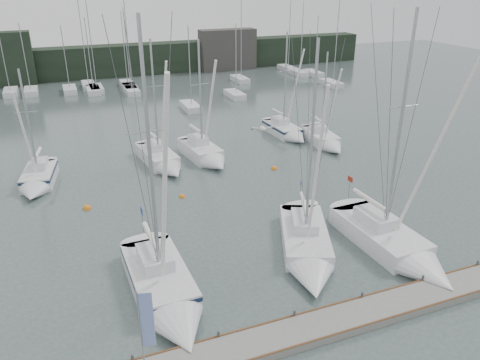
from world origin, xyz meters
name	(u,v)px	position (x,y,z in m)	size (l,w,h in m)	color
ground	(292,270)	(0.00, 0.00, 0.00)	(160.00, 160.00, 0.00)	#44524F
dock	(339,321)	(0.00, -5.00, 0.20)	(24.00, 2.00, 0.40)	slate
far_treeline	(124,60)	(0.00, 62.00, 2.50)	(90.00, 4.00, 5.00)	black
far_building_right	(228,50)	(18.00, 60.00, 3.50)	(10.00, 3.00, 7.00)	#3B3836
mast_forest	(114,92)	(-3.77, 47.93, 0.48)	(58.70, 23.60, 14.35)	silver
sailboat_near_left	(167,296)	(-7.61, -0.45, 0.62)	(3.22, 9.70, 15.50)	silver
sailboat_near_center	(308,254)	(1.29, 0.46, 0.49)	(6.29, 9.85, 13.89)	silver
sailboat_near_right	(401,250)	(6.68, -1.35, 0.58)	(3.35, 10.07, 15.48)	silver
sailboat_mid_a	(37,181)	(-13.94, 17.88, 0.56)	(3.40, 6.90, 10.19)	silver
sailboat_mid_b	(163,162)	(-3.45, 18.42, 0.55)	(3.37, 8.02, 11.84)	silver
sailboat_mid_c	(207,156)	(0.60, 18.31, 0.59)	(3.38, 7.46, 11.63)	silver
sailboat_mid_d	(288,132)	(10.79, 21.95, 0.54)	(2.73, 7.07, 11.45)	silver
sailboat_mid_e	(326,141)	(13.02, 17.94, 0.51)	(3.00, 7.33, 9.90)	silver
buoy_a	(182,197)	(-3.49, 11.88, 0.00)	(0.49, 0.49, 0.49)	orange
buoy_b	(274,169)	(5.66, 14.43, 0.00)	(0.55, 0.55, 0.55)	orange
buoy_c	(87,209)	(-10.57, 12.56, 0.00)	(0.62, 0.62, 0.62)	orange
dock_banner	(145,324)	(-9.40, -4.79, 2.81)	(0.61, 0.20, 4.08)	#989A9F
seagull	(263,128)	(-2.15, -0.09, 8.98)	(1.06, 0.51, 0.21)	white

